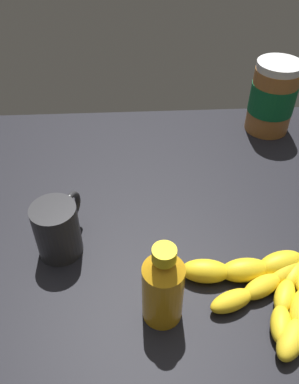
% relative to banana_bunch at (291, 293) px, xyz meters
% --- Properties ---
extents(ground_plane, '(0.88, 0.78, 0.03)m').
position_rel_banana_bunch_xyz_m(ground_plane, '(0.19, -0.16, -0.03)').
color(ground_plane, black).
extents(banana_bunch, '(0.28, 0.22, 0.04)m').
position_rel_banana_bunch_xyz_m(banana_bunch, '(0.00, 0.00, 0.00)').
color(banana_bunch, yellow).
rests_on(banana_bunch, ground_plane).
extents(peanut_butter_jar, '(0.10, 0.10, 0.16)m').
position_rel_banana_bunch_xyz_m(peanut_butter_jar, '(-0.09, -0.46, 0.06)').
color(peanut_butter_jar, '#9E602D').
rests_on(peanut_butter_jar, ground_plane).
extents(honey_bottle, '(0.06, 0.06, 0.14)m').
position_rel_banana_bunch_xyz_m(honey_bottle, '(0.19, 0.01, 0.05)').
color(honey_bottle, orange).
rests_on(honey_bottle, ground_plane).
extents(coffee_mug, '(0.07, 0.11, 0.10)m').
position_rel_banana_bunch_xyz_m(coffee_mug, '(0.35, -0.12, 0.03)').
color(coffee_mug, '#262628').
rests_on(coffee_mug, ground_plane).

